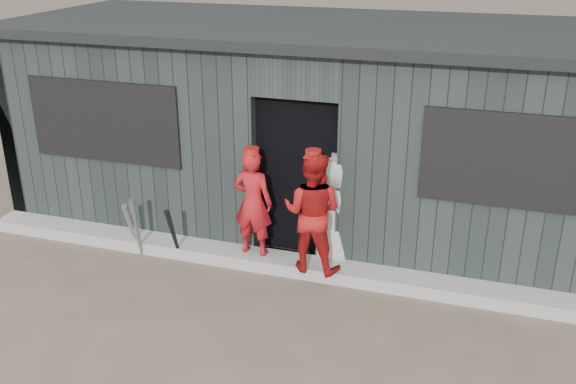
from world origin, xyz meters
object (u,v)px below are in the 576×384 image
(player_red_left, at_px, (253,203))
(player_red_right, at_px, (312,212))
(dugout, at_px, (327,126))
(bat_right, at_px, (174,234))
(player_grey_back, at_px, (337,211))
(bat_left, at_px, (131,227))
(bat_mid, at_px, (137,227))

(player_red_left, height_order, player_red_right, player_red_right)
(dugout, bearing_deg, bat_right, -125.37)
(player_red_left, xyz_separation_m, player_red_right, (0.75, -0.16, 0.05))
(player_grey_back, bearing_deg, bat_right, -3.07)
(player_red_right, bearing_deg, bat_left, 3.34)
(player_red_left, bearing_deg, dugout, -102.18)
(bat_right, bearing_deg, player_grey_back, 16.52)
(player_red_left, xyz_separation_m, player_grey_back, (0.93, 0.29, -0.11))
(bat_right, distance_m, player_grey_back, 1.95)
(bat_left, xyz_separation_m, player_grey_back, (2.47, 0.47, 0.34))
(player_red_left, relative_size, dugout, 0.15)
(player_grey_back, bearing_deg, bat_mid, -5.88)
(bat_mid, relative_size, player_red_left, 0.62)
(bat_left, xyz_separation_m, bat_mid, (0.14, -0.10, 0.06))
(player_red_right, height_order, dugout, dugout)
(bat_left, height_order, bat_right, bat_right)
(bat_mid, bearing_deg, bat_left, 144.73)
(player_red_right, bearing_deg, dugout, -77.29)
(dugout, bearing_deg, bat_left, -137.19)
(player_grey_back, relative_size, dugout, 0.16)
(bat_mid, distance_m, dugout, 2.81)
(bat_mid, xyz_separation_m, player_grey_back, (2.32, 0.57, 0.28))
(bat_left, bearing_deg, bat_right, -7.42)
(bat_right, height_order, player_red_right, player_red_right)
(bat_mid, distance_m, bat_right, 0.48)
(dugout, bearing_deg, player_red_right, -80.16)
(bat_mid, distance_m, player_red_right, 2.20)
(bat_mid, xyz_separation_m, dugout, (1.83, 1.93, 0.89))
(player_red_left, bearing_deg, player_red_right, 171.03)
(bat_right, distance_m, dugout, 2.52)
(player_red_right, relative_size, dugout, 0.17)
(bat_left, relative_size, dugout, 0.08)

